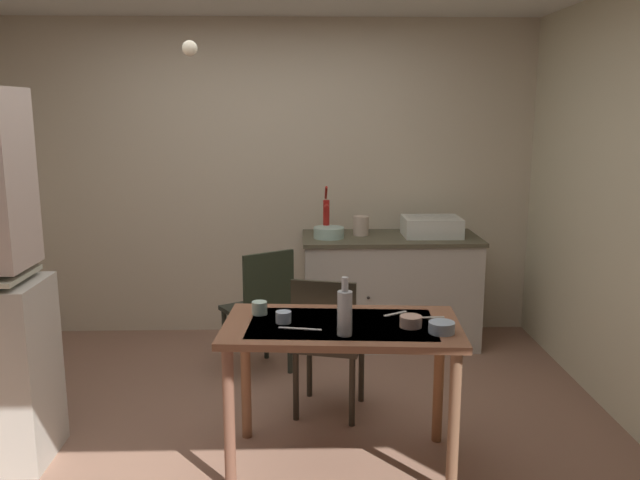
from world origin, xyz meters
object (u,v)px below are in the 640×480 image
object	(u,v)px
hand_pump	(326,214)
mixing_bowl_counter	(329,233)
mug_dark	(260,308)
glass_bottle	(345,312)
chair_far_side	(328,341)
chair_by_counter	(261,307)
serving_bowl_wide	(442,327)
sink_basin	(432,226)
dining_table	(342,344)

from	to	relation	value
hand_pump	mixing_bowl_counter	world-z (taller)	hand_pump
hand_pump	mug_dark	xyz separation A→B (m)	(-0.42, -1.71, -0.22)
mug_dark	glass_bottle	bearing A→B (deg)	-38.26
chair_far_side	chair_by_counter	xyz separation A→B (m)	(-0.44, 0.65, 0.01)
chair_far_side	mug_dark	size ratio (longest dim) A/B	10.76
chair_by_counter	serving_bowl_wide	bearing A→B (deg)	-54.84
hand_pump	mug_dark	bearing A→B (deg)	-103.69
mixing_bowl_counter	mug_dark	xyz separation A→B (m)	(-0.43, -1.62, -0.10)
chair_far_side	mug_dark	bearing A→B (deg)	-133.59
chair_by_counter	serving_bowl_wide	xyz separation A→B (m)	(0.96, -1.36, 0.31)
mixing_bowl_counter	hand_pump	bearing A→B (deg)	99.59
mixing_bowl_counter	mug_dark	distance (m)	1.68
chair_far_side	chair_by_counter	distance (m)	0.78
chair_far_side	serving_bowl_wide	size ratio (longest dim) A/B	6.89
sink_basin	hand_pump	xyz separation A→B (m)	(-0.82, 0.05, 0.09)
dining_table	mug_dark	world-z (taller)	mug_dark
mixing_bowl_counter	sink_basin	bearing A→B (deg)	3.56
sink_basin	mug_dark	bearing A→B (deg)	-126.54
mug_dark	glass_bottle	size ratio (longest dim) A/B	0.28
hand_pump	chair_far_side	world-z (taller)	hand_pump
sink_basin	chair_far_side	xyz separation A→B (m)	(-0.86, -1.27, -0.47)
hand_pump	serving_bowl_wide	size ratio (longest dim) A/B	3.07
sink_basin	dining_table	world-z (taller)	sink_basin
chair_far_side	glass_bottle	size ratio (longest dim) A/B	3.05
sink_basin	glass_bottle	bearing A→B (deg)	-111.95
chair_far_side	dining_table	bearing A→B (deg)	-85.03
serving_bowl_wide	glass_bottle	distance (m)	0.48
hand_pump	chair_far_side	bearing A→B (deg)	-91.81
dining_table	hand_pump	bearing A→B (deg)	90.21
mug_dark	chair_far_side	bearing A→B (deg)	46.41
hand_pump	glass_bottle	world-z (taller)	hand_pump
mixing_bowl_counter	serving_bowl_wide	world-z (taller)	mixing_bowl_counter
mixing_bowl_counter	chair_far_side	xyz separation A→B (m)	(-0.06, -1.22, -0.43)
mug_dark	chair_by_counter	bearing A→B (deg)	93.37
chair_by_counter	mixing_bowl_counter	bearing A→B (deg)	49.21
hand_pump	chair_by_counter	distance (m)	0.99
mixing_bowl_counter	chair_by_counter	distance (m)	0.87
glass_bottle	serving_bowl_wide	bearing A→B (deg)	2.25
chair_far_side	chair_by_counter	size ratio (longest dim) A/B	0.97
chair_by_counter	glass_bottle	distance (m)	1.52
sink_basin	mug_dark	world-z (taller)	sink_basin
mixing_bowl_counter	glass_bottle	bearing A→B (deg)	-90.17
mixing_bowl_counter	dining_table	xyz separation A→B (m)	(-0.01, -1.78, -0.24)
sink_basin	dining_table	distance (m)	2.03
dining_table	chair_far_side	bearing A→B (deg)	94.97
glass_bottle	hand_pump	bearing A→B (deg)	90.29
glass_bottle	sink_basin	bearing A→B (deg)	68.05
chair_far_side	mug_dark	xyz separation A→B (m)	(-0.38, -0.39, 0.33)
hand_pump	dining_table	world-z (taller)	hand_pump
mixing_bowl_counter	serving_bowl_wide	xyz separation A→B (m)	(0.47, -1.94, -0.10)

